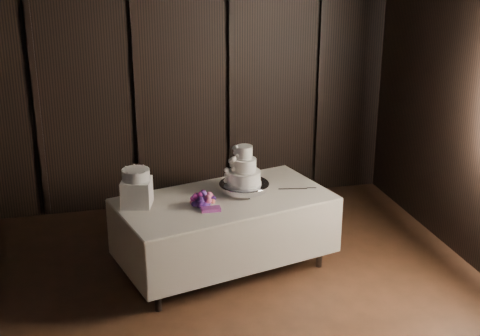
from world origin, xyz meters
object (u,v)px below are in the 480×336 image
at_px(cake_stand, 244,188).
at_px(bouquet, 203,200).
at_px(small_cake, 136,175).
at_px(wedding_cake, 242,170).
at_px(box_pedestal, 137,193).
at_px(display_table, 225,231).

xyz_separation_m(cake_stand, bouquet, (-0.45, -0.24, 0.02)).
height_order(cake_stand, small_cake, small_cake).
xyz_separation_m(wedding_cake, box_pedestal, (-1.00, -0.06, -0.11)).
bearing_deg(wedding_cake, display_table, -161.44).
bearing_deg(small_cake, cake_stand, 4.16).
relative_size(cake_stand, box_pedestal, 1.86).
xyz_separation_m(display_table, bouquet, (-0.23, -0.14, 0.40)).
height_order(wedding_cake, small_cake, wedding_cake).
relative_size(box_pedestal, small_cake, 1.03).
relative_size(bouquet, box_pedestal, 1.47).
height_order(display_table, bouquet, bouquet).
bearing_deg(cake_stand, display_table, -154.22).
bearing_deg(display_table, bouquet, -163.92).
distance_m(display_table, cake_stand, 0.46).
distance_m(display_table, bouquet, 0.49).
relative_size(wedding_cake, box_pedestal, 1.45).
relative_size(display_table, small_cake, 8.69).
bearing_deg(small_cake, display_table, -2.10).
bearing_deg(small_cake, box_pedestal, 0.00).
relative_size(cake_stand, wedding_cake, 1.28).
bearing_deg(wedding_cake, box_pedestal, 176.76).
height_order(display_table, wedding_cake, wedding_cake).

